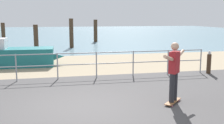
# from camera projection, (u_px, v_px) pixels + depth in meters

# --- Properties ---
(ground_plane) EXTENTS (24.00, 10.00, 0.04)m
(ground_plane) POSITION_uv_depth(u_px,v_px,m) (84.00, 124.00, 6.22)
(ground_plane) COLOR #474444
(ground_plane) RESTS_ON ground
(beach_strip) EXTENTS (24.00, 6.00, 0.04)m
(beach_strip) POSITION_uv_depth(u_px,v_px,m) (67.00, 64.00, 13.93)
(beach_strip) COLOR tan
(beach_strip) RESTS_ON ground
(sea_surface) EXTENTS (72.00, 50.00, 0.04)m
(sea_surface) POSITION_uv_depth(u_px,v_px,m) (57.00, 33.00, 40.93)
(sea_surface) COLOR slate
(sea_surface) RESTS_ON ground
(railing_fence) EXTENTS (12.20, 0.05, 1.05)m
(railing_fence) POSITION_uv_depth(u_px,v_px,m) (57.00, 62.00, 10.43)
(railing_fence) COLOR gray
(railing_fence) RESTS_ON ground
(sailboat) EXTENTS (4.98, 1.53, 5.54)m
(sailboat) POSITION_uv_depth(u_px,v_px,m) (11.00, 56.00, 13.22)
(sailboat) COLOR #19666B
(sailboat) RESTS_ON ground
(skateboard) EXTENTS (0.71, 0.71, 0.08)m
(skateboard) POSITION_uv_depth(u_px,v_px,m) (173.00, 101.00, 7.63)
(skateboard) COLOR brown
(skateboard) RESTS_ON ground
(skateboarder) EXTENTS (1.08, 1.09, 1.65)m
(skateboarder) POSITION_uv_depth(u_px,v_px,m) (174.00, 68.00, 7.47)
(skateboarder) COLOR #26262B
(skateboarder) RESTS_ON skateboard
(bollard_short) EXTENTS (0.18, 0.18, 0.85)m
(bollard_short) POSITION_uv_depth(u_px,v_px,m) (209.00, 64.00, 11.59)
(bollard_short) COLOR #422D1E
(bollard_short) RESTS_ON ground
(seagull) EXTENTS (0.31, 0.43, 0.18)m
(seagull) POSITION_uv_depth(u_px,v_px,m) (210.00, 53.00, 11.50)
(seagull) COLOR white
(seagull) RESTS_ON bollard_short
(groyne_post_0) EXTENTS (0.30, 0.30, 1.96)m
(groyne_post_0) POSITION_uv_depth(u_px,v_px,m) (3.00, 35.00, 21.43)
(groyne_post_0) COLOR #422D1E
(groyne_post_0) RESTS_ON ground
(groyne_post_1) EXTENTS (0.33, 0.33, 1.86)m
(groyne_post_1) POSITION_uv_depth(u_px,v_px,m) (36.00, 38.00, 19.69)
(groyne_post_1) COLOR #422D1E
(groyne_post_1) RESTS_ON ground
(groyne_post_2) EXTENTS (0.32, 0.32, 2.29)m
(groyne_post_2) POSITION_uv_depth(u_px,v_px,m) (71.00, 33.00, 21.17)
(groyne_post_2) COLOR #422D1E
(groyne_post_2) RESTS_ON ground
(groyne_post_3) EXTENTS (0.36, 0.36, 2.15)m
(groyne_post_3) POSITION_uv_depth(u_px,v_px,m) (96.00, 31.00, 26.21)
(groyne_post_3) COLOR #422D1E
(groyne_post_3) RESTS_ON ground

